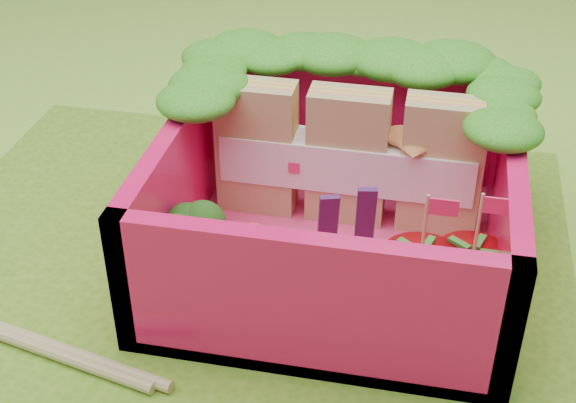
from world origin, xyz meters
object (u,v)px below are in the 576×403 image
(broccoli, at_px, (192,237))
(strawberry_right, at_px, (469,284))
(sandwich_stack, at_px, (349,157))
(strawberry_left, at_px, (418,286))
(bento_box, at_px, (338,202))

(broccoli, height_order, strawberry_right, strawberry_right)
(sandwich_stack, relative_size, strawberry_left, 2.06)
(bento_box, xyz_separation_m, strawberry_right, (0.50, -0.29, -0.08))
(bento_box, bearing_deg, strawberry_right, -29.70)
(sandwich_stack, height_order, strawberry_left, sandwich_stack)
(strawberry_right, bearing_deg, strawberry_left, -163.78)
(sandwich_stack, relative_size, broccoli, 3.26)
(broccoli, distance_m, strawberry_right, 0.99)
(bento_box, height_order, strawberry_right, strawberry_right)
(broccoli, bearing_deg, bento_box, 28.16)
(broccoli, distance_m, strawberry_left, 0.83)
(bento_box, distance_m, broccoli, 0.56)
(sandwich_stack, xyz_separation_m, broccoli, (-0.50, -0.51, -0.10))
(strawberry_left, bearing_deg, broccoli, 175.10)
(sandwich_stack, xyz_separation_m, strawberry_left, (0.32, -0.58, -0.13))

